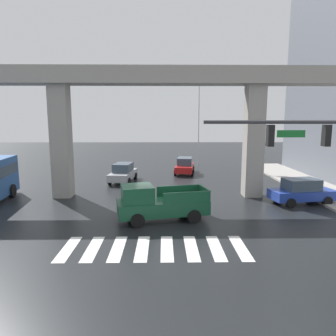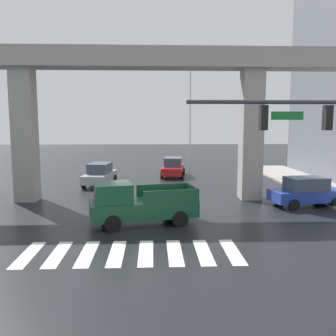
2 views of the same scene
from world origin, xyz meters
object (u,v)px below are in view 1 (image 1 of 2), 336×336
Objects in this scene: pickup_truck at (158,203)px; flagpole at (200,113)px; sedan_red at (185,166)px; fire_hydrant at (316,193)px; sedan_blue at (302,191)px; sedan_silver at (123,173)px; traffic_signal_mast at (322,153)px.

flagpole reaches higher than pickup_truck.
sedan_red is 5.29× the size of fire_hydrant.
flagpole is (-5.02, 17.72, 5.67)m from sedan_blue.
pickup_truck is 1.20× the size of sedan_silver.
sedan_silver reaches higher than fire_hydrant.
sedan_silver is (-13.20, 7.69, 0.00)m from sedan_blue.
sedan_silver is 19.31m from traffic_signal_mast.
fire_hydrant is at bearing -50.30° from sedan_red.
flagpole is at bearing 69.39° from sedan_red.
sedan_blue is at bearing 19.38° from pickup_truck.
traffic_signal_mast is at bearing -58.27° from sedan_silver.
fire_hydrant is (14.83, -6.41, -0.42)m from sedan_silver.
traffic_signal_mast is at bearing -86.06° from flagpole.
fire_hydrant is at bearing 38.20° from sedan_blue.
pickup_truck reaches higher than sedan_silver.
traffic_signal_mast is at bearing -78.93° from sedan_red.
fire_hydrant is at bearing -23.37° from sedan_silver.
traffic_signal_mast is (6.58, -5.01, 3.39)m from pickup_truck.
traffic_signal_mast reaches higher than fire_hydrant.
fire_hydrant is (4.85, 9.74, -3.95)m from traffic_signal_mast.
sedan_silver is 0.39× the size of flagpole.
pickup_truck reaches higher than fire_hydrant.
sedan_blue is 0.70× the size of traffic_signal_mast.
sedan_red is 7.34m from sedan_silver.
traffic_signal_mast is (9.98, -16.14, 3.53)m from sedan_silver.
sedan_red is (2.60, 15.36, -0.14)m from pickup_truck.
flagpole reaches higher than sedan_blue.
sedan_red reaches higher than fire_hydrant.
fire_hydrant is (1.63, 1.28, -0.42)m from sedan_blue.
sedan_blue reaches higher than fire_hydrant.
flagpole is at bearing 77.27° from pickup_truck.
traffic_signal_mast is at bearing -116.46° from fire_hydrant.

